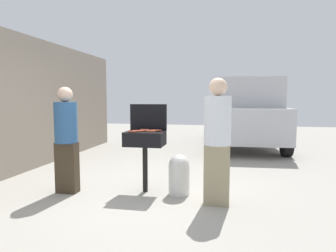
% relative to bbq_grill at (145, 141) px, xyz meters
% --- Properties ---
extents(ground_plane, '(24.00, 24.00, 0.00)m').
position_rel_bbq_grill_xyz_m(ground_plane, '(-0.19, -0.04, -0.81)').
color(ground_plane, '#9E998E').
extents(house_wall_side, '(0.24, 8.00, 2.73)m').
position_rel_bbq_grill_xyz_m(house_wall_side, '(-2.79, 0.96, 0.55)').
color(house_wall_side, gray).
rests_on(house_wall_side, ground).
extents(bbq_grill, '(0.60, 0.44, 0.95)m').
position_rel_bbq_grill_xyz_m(bbq_grill, '(0.00, 0.00, 0.00)').
color(bbq_grill, black).
rests_on(bbq_grill, ground).
extents(grill_lid_open, '(0.60, 0.05, 0.42)m').
position_rel_bbq_grill_xyz_m(grill_lid_open, '(0.00, 0.22, 0.36)').
color(grill_lid_open, black).
rests_on(grill_lid_open, bbq_grill).
extents(hot_dog_0, '(0.13, 0.04, 0.03)m').
position_rel_bbq_grill_xyz_m(hot_dog_0, '(-0.07, -0.05, 0.16)').
color(hot_dog_0, '#B74C33').
rests_on(hot_dog_0, bbq_grill).
extents(hot_dog_1, '(0.13, 0.04, 0.03)m').
position_rel_bbq_grill_xyz_m(hot_dog_1, '(-0.03, 0.13, 0.16)').
color(hot_dog_1, '#B74C33').
rests_on(hot_dog_1, bbq_grill).
extents(hot_dog_2, '(0.13, 0.04, 0.03)m').
position_rel_bbq_grill_xyz_m(hot_dog_2, '(0.11, -0.02, 0.16)').
color(hot_dog_2, '#AD4228').
rests_on(hot_dog_2, bbq_grill).
extents(hot_dog_3, '(0.13, 0.03, 0.03)m').
position_rel_bbq_grill_xyz_m(hot_dog_3, '(-0.02, 0.05, 0.16)').
color(hot_dog_3, '#AD4228').
rests_on(hot_dog_3, bbq_grill).
extents(hot_dog_4, '(0.13, 0.03, 0.03)m').
position_rel_bbq_grill_xyz_m(hot_dog_4, '(0.11, -0.06, 0.16)').
color(hot_dog_4, '#B74C33').
rests_on(hot_dog_4, bbq_grill).
extents(hot_dog_5, '(0.13, 0.04, 0.03)m').
position_rel_bbq_grill_xyz_m(hot_dog_5, '(-0.03, 0.01, 0.16)').
color(hot_dog_5, '#AD4228').
rests_on(hot_dog_5, bbq_grill).
extents(hot_dog_6, '(0.13, 0.04, 0.03)m').
position_rel_bbq_grill_xyz_m(hot_dog_6, '(-0.11, -0.08, 0.16)').
color(hot_dog_6, '#B74C33').
rests_on(hot_dog_6, bbq_grill).
extents(hot_dog_7, '(0.13, 0.03, 0.03)m').
position_rel_bbq_grill_xyz_m(hot_dog_7, '(-0.02, 0.10, 0.16)').
color(hot_dog_7, '#C6593D').
rests_on(hot_dog_7, bbq_grill).
extents(hot_dog_8, '(0.13, 0.04, 0.03)m').
position_rel_bbq_grill_xyz_m(hot_dog_8, '(0.19, 0.05, 0.16)').
color(hot_dog_8, '#B74C33').
rests_on(hot_dog_8, bbq_grill).
extents(hot_dog_9, '(0.13, 0.03, 0.03)m').
position_rel_bbq_grill_xyz_m(hot_dog_9, '(-0.16, -0.16, 0.16)').
color(hot_dog_9, '#AD4228').
rests_on(hot_dog_9, bbq_grill).
extents(hot_dog_10, '(0.13, 0.04, 0.03)m').
position_rel_bbq_grill_xyz_m(hot_dog_10, '(0.13, 0.09, 0.16)').
color(hot_dog_10, '#B74C33').
rests_on(hot_dog_10, bbq_grill).
extents(propane_tank, '(0.32, 0.32, 0.62)m').
position_rel_bbq_grill_xyz_m(propane_tank, '(0.54, -0.04, -0.49)').
color(propane_tank, silver).
rests_on(propane_tank, ground).
extents(person_left, '(0.34, 0.34, 1.64)m').
position_rel_bbq_grill_xyz_m(person_left, '(-1.18, -0.27, 0.08)').
color(person_left, '#3F3323').
rests_on(person_left, ground).
extents(person_right, '(0.37, 0.37, 1.75)m').
position_rel_bbq_grill_xyz_m(person_right, '(1.12, -0.37, 0.14)').
color(person_right, gray).
rests_on(person_right, ground).
extents(parked_minivan, '(2.24, 4.50, 2.02)m').
position_rel_bbq_grill_xyz_m(parked_minivan, '(1.76, 4.90, 0.22)').
color(parked_minivan, '#B7B7BC').
rests_on(parked_minivan, ground).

